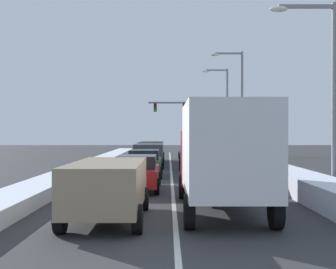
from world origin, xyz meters
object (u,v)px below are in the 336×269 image
(traffic_light_gantry, at_px, (192,115))
(roadside_sign_right, at_px, (267,115))
(sedan_red_center_lane_second, at_px, (137,172))
(suv_black_center_lane_fifth, at_px, (151,150))
(suv_silver_right_lane_second, at_px, (210,163))
(suv_tan_center_lane_nearest, at_px, (108,185))
(street_lamp_right_mid, at_px, (238,97))
(sedan_green_center_lane_third, at_px, (145,163))
(street_lamp_right_near, at_px, (325,79))
(sedan_white_right_lane_fourth, at_px, (193,155))
(sedan_navy_right_lane_fifth, at_px, (190,151))
(street_lamp_right_far, at_px, (224,105))
(suv_charcoal_center_lane_fourth, at_px, (149,153))
(sedan_gray_right_lane_third, at_px, (196,160))

(traffic_light_gantry, distance_m, roadside_sign_right, 14.87)
(sedan_red_center_lane_second, xyz_separation_m, suv_black_center_lane_fifth, (-0.07, 18.65, 0.25))
(suv_silver_right_lane_second, distance_m, suv_tan_center_lane_nearest, 9.87)
(suv_silver_right_lane_second, distance_m, street_lamp_right_mid, 15.57)
(sedan_green_center_lane_third, relative_size, suv_black_center_lane_fifth, 0.92)
(street_lamp_right_mid, bearing_deg, sedan_green_center_lane_third, -122.71)
(street_lamp_right_near, bearing_deg, traffic_light_gantry, 95.51)
(suv_tan_center_lane_nearest, bearing_deg, sedan_white_right_lane_fourth, 80.58)
(sedan_navy_right_lane_fifth, height_order, roadside_sign_right, roadside_sign_right)
(street_lamp_right_far, bearing_deg, sedan_red_center_lane_second, -104.97)
(sedan_navy_right_lane_fifth, xyz_separation_m, street_lamp_right_mid, (3.68, -4.47, 4.57))
(suv_charcoal_center_lane_fourth, xyz_separation_m, suv_black_center_lane_fifth, (-0.06, 6.01, 0.00))
(suv_silver_right_lane_second, height_order, sedan_green_center_lane_third, suv_silver_right_lane_second)
(traffic_light_gantry, distance_m, street_lamp_right_near, 35.34)
(suv_tan_center_lane_nearest, distance_m, suv_charcoal_center_lane_fourth, 19.40)
(suv_tan_center_lane_nearest, height_order, sedan_green_center_lane_third, suv_tan_center_lane_nearest)
(sedan_gray_right_lane_third, distance_m, roadside_sign_right, 13.51)
(sedan_navy_right_lane_fifth, height_order, suv_charcoal_center_lane_fourth, suv_charcoal_center_lane_fourth)
(sedan_navy_right_lane_fifth, relative_size, street_lamp_right_mid, 0.50)
(suv_silver_right_lane_second, distance_m, sedan_navy_right_lane_fifth, 18.98)
(suv_black_center_lane_fifth, bearing_deg, street_lamp_right_near, -69.73)
(sedan_red_center_lane_second, distance_m, suv_charcoal_center_lane_fourth, 12.65)
(suv_silver_right_lane_second, xyz_separation_m, sedan_navy_right_lane_fifth, (-0.06, 18.98, -0.25))
(roadside_sign_right, bearing_deg, sedan_white_right_lane_fourth, -147.26)
(street_lamp_right_mid, height_order, street_lamp_right_far, street_lamp_right_mid)
(suv_silver_right_lane_second, height_order, traffic_light_gantry, traffic_light_gantry)
(sedan_navy_right_lane_fifth, bearing_deg, traffic_light_gantry, 86.18)
(sedan_gray_right_lane_third, bearing_deg, suv_charcoal_center_lane_fourth, 126.68)
(street_lamp_right_mid, bearing_deg, street_lamp_right_far, 89.81)
(street_lamp_right_near, bearing_deg, suv_tan_center_lane_nearest, -148.21)
(street_lamp_right_near, bearing_deg, suv_black_center_lane_fifth, 110.27)
(suv_tan_center_lane_nearest, bearing_deg, sedan_gray_right_lane_third, 77.25)
(suv_tan_center_lane_nearest, xyz_separation_m, sedan_green_center_lane_third, (0.39, 12.79, -0.25))
(sedan_navy_right_lane_fifth, xyz_separation_m, traffic_light_gantry, (0.80, 11.94, 3.73))
(sedan_white_right_lane_fourth, xyz_separation_m, street_lamp_right_near, (4.21, -17.22, 3.83))
(sedan_white_right_lane_fourth, distance_m, suv_tan_center_lane_nearest, 22.41)
(suv_tan_center_lane_nearest, xyz_separation_m, street_lamp_right_near, (7.88, 4.88, 3.58))
(suv_silver_right_lane_second, xyz_separation_m, suv_tan_center_lane_nearest, (-3.74, -9.14, 0.00))
(sedan_gray_right_lane_third, relative_size, sedan_navy_right_lane_fifth, 1.00)
(suv_black_center_lane_fifth, distance_m, street_lamp_right_mid, 8.47)
(sedan_green_center_lane_third, height_order, traffic_light_gantry, traffic_light_gantry)
(suv_silver_right_lane_second, xyz_separation_m, suv_charcoal_center_lane_fourth, (-3.39, 10.27, 0.00))
(suv_black_center_lane_fifth, relative_size, street_lamp_right_near, 0.64)
(sedan_gray_right_lane_third, height_order, street_lamp_right_far, street_lamp_right_far)
(traffic_light_gantry, bearing_deg, suv_tan_center_lane_nearest, -96.38)
(suv_tan_center_lane_nearest, xyz_separation_m, suv_charcoal_center_lane_fourth, (0.35, 19.40, 0.00))
(traffic_light_gantry, bearing_deg, sedan_gray_right_lane_third, -92.38)
(sedan_navy_right_lane_fifth, height_order, suv_tan_center_lane_nearest, suv_tan_center_lane_nearest)
(sedan_navy_right_lane_fifth, xyz_separation_m, suv_charcoal_center_lane_fourth, (-3.33, -8.71, 0.25))
(sedan_white_right_lane_fourth, relative_size, street_lamp_right_near, 0.59)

